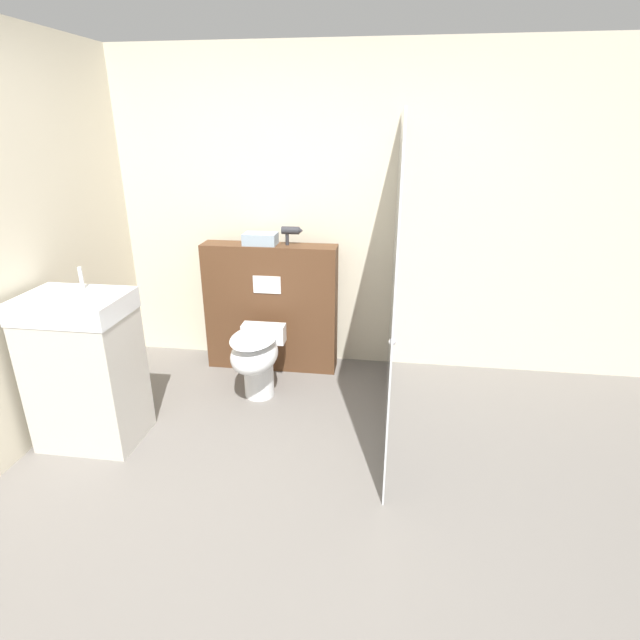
# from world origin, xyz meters

# --- Properties ---
(ground_plane) EXTENTS (12.00, 12.00, 0.00)m
(ground_plane) POSITION_xyz_m (0.00, 0.00, 0.00)
(ground_plane) COLOR slate
(wall_back) EXTENTS (8.00, 0.06, 2.50)m
(wall_back) POSITION_xyz_m (0.00, 2.07, 1.25)
(wall_back) COLOR beige
(wall_back) RESTS_ON ground_plane
(partition_panel) EXTENTS (1.08, 0.22, 1.05)m
(partition_panel) POSITION_xyz_m (-0.36, 1.84, 0.53)
(partition_panel) COLOR #51331E
(partition_panel) RESTS_ON ground_plane
(shower_glass) EXTENTS (0.04, 1.77, 2.00)m
(shower_glass) POSITION_xyz_m (0.61, 1.15, 1.00)
(shower_glass) COLOR silver
(shower_glass) RESTS_ON ground_plane
(toilet) EXTENTS (0.33, 0.58, 0.52)m
(toilet) POSITION_xyz_m (-0.35, 1.30, 0.34)
(toilet) COLOR white
(toilet) RESTS_ON ground_plane
(sink_vanity) EXTENTS (0.61, 0.45, 1.13)m
(sink_vanity) POSITION_xyz_m (-1.27, 0.64, 0.50)
(sink_vanity) COLOR beige
(sink_vanity) RESTS_ON ground_plane
(hair_drier) EXTENTS (0.17, 0.06, 0.15)m
(hair_drier) POSITION_xyz_m (-0.18, 1.85, 1.16)
(hair_drier) COLOR #2D2D33
(hair_drier) RESTS_ON partition_panel
(folded_towel) EXTENTS (0.26, 0.16, 0.09)m
(folded_towel) POSITION_xyz_m (-0.42, 1.83, 1.10)
(folded_towel) COLOR #8C9EAD
(folded_towel) RESTS_ON partition_panel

